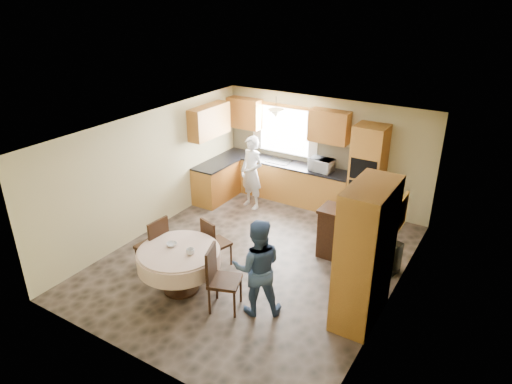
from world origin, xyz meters
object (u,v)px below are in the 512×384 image
at_px(person_dining, 257,267).
at_px(chair_right, 219,276).
at_px(cupboard, 365,255).
at_px(person_sink, 252,173).
at_px(sideboard, 353,239).
at_px(chair_left, 155,243).
at_px(dining_table, 179,259).
at_px(oven_tower, 367,174).
at_px(chair_back, 213,241).

bearing_deg(person_dining, chair_right, -8.91).
xyz_separation_m(cupboard, person_sink, (-3.49, 2.42, -0.27)).
bearing_deg(sideboard, person_dining, -108.41).
distance_m(chair_right, person_dining, 0.63).
bearing_deg(cupboard, sideboard, 115.18).
xyz_separation_m(sideboard, chair_left, (-2.84, -2.18, 0.13)).
height_order(sideboard, person_sink, person_sink).
relative_size(sideboard, dining_table, 0.94).
relative_size(oven_tower, chair_back, 2.21).
height_order(sideboard, chair_back, chair_back).
relative_size(cupboard, person_sink, 1.32).
bearing_deg(oven_tower, chair_right, -102.11).
relative_size(person_sink, person_dining, 1.06).
distance_m(sideboard, chair_left, 3.58).
xyz_separation_m(sideboard, dining_table, (-2.13, -2.37, 0.15)).
relative_size(chair_right, person_sink, 0.64).
height_order(sideboard, cupboard, cupboard).
distance_m(chair_back, person_sink, 2.61).
bearing_deg(chair_left, person_sink, -176.47).
height_order(chair_back, person_dining, person_dining).
bearing_deg(sideboard, cupboard, -64.34).
distance_m(cupboard, person_dining, 1.62).
xyz_separation_m(chair_back, person_sink, (-0.73, 2.48, 0.32)).
distance_m(dining_table, chair_right, 0.84).
distance_m(chair_back, person_dining, 1.51).
bearing_deg(dining_table, chair_right, -2.50).
distance_m(cupboard, chair_left, 3.63).
height_order(chair_back, person_sink, person_sink).
distance_m(oven_tower, dining_table, 4.52).
bearing_deg(chair_right, oven_tower, -31.56).
distance_m(oven_tower, sideboard, 1.91).
height_order(chair_back, chair_right, chair_right).
relative_size(chair_left, chair_back, 1.12).
distance_m(chair_back, chair_right, 1.20).
distance_m(dining_table, person_dining, 1.42).
bearing_deg(dining_table, oven_tower, 67.23).
xyz_separation_m(dining_table, chair_right, (0.84, -0.04, -0.01)).
height_order(oven_tower, sideboard, oven_tower).
bearing_deg(sideboard, person_sink, 161.26).
xyz_separation_m(sideboard, chair_right, (-1.29, -2.41, 0.14)).
height_order(chair_right, person_sink, person_sink).
height_order(cupboard, person_dining, cupboard).
height_order(sideboard, chair_left, chair_left).
xyz_separation_m(oven_tower, cupboard, (1.07, -3.22, 0.05)).
distance_m(dining_table, chair_left, 0.73).
height_order(dining_table, chair_back, chair_back).
bearing_deg(chair_back, dining_table, 102.56).
bearing_deg(chair_back, chair_left, 57.84).
relative_size(oven_tower, chair_right, 1.96).
bearing_deg(person_dining, sideboard, -141.72).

